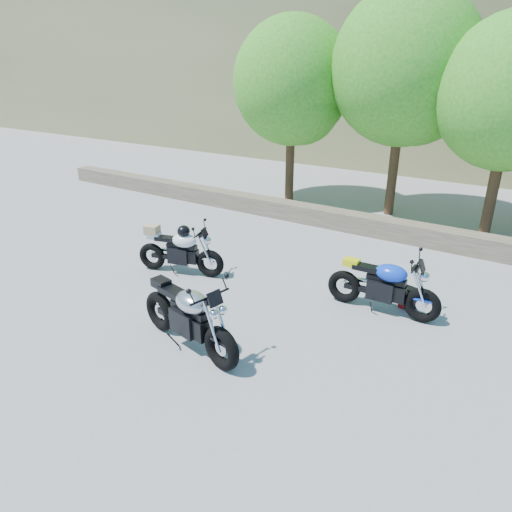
% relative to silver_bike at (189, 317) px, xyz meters
% --- Properties ---
extents(ground, '(90.00, 90.00, 0.00)m').
position_rel_silver_bike_xyz_m(ground, '(-0.43, 1.31, -0.56)').
color(ground, gray).
rests_on(ground, ground).
extents(stone_wall, '(22.00, 0.55, 0.50)m').
position_rel_silver_bike_xyz_m(stone_wall, '(-0.43, 6.81, -0.31)').
color(stone_wall, brown).
rests_on(stone_wall, ground).
extents(tree_decid_left, '(3.67, 3.67, 5.62)m').
position_rel_silver_bike_xyz_m(tree_decid_left, '(-2.82, 8.45, 3.07)').
color(tree_decid_left, '#382314').
rests_on(tree_decid_left, ground).
extents(tree_decid_mid, '(4.08, 4.08, 6.24)m').
position_rel_silver_bike_xyz_m(tree_decid_mid, '(0.48, 8.85, 3.48)').
color(tree_decid_mid, '#382314').
rests_on(tree_decid_mid, ground).
extents(silver_bike, '(2.28, 0.79, 1.15)m').
position_rel_silver_bike_xyz_m(silver_bike, '(0.00, 0.00, 0.00)').
color(silver_bike, black).
rests_on(silver_bike, ground).
extents(white_bike, '(1.97, 0.81, 1.11)m').
position_rel_silver_bike_xyz_m(white_bike, '(-2.08, 2.11, -0.01)').
color(white_bike, black).
rests_on(white_bike, ground).
extents(blue_bike, '(2.11, 0.67, 1.06)m').
position_rel_silver_bike_xyz_m(blue_bike, '(2.20, 2.85, -0.05)').
color(blue_bike, black).
rests_on(blue_bike, ground).
extents(backpack, '(0.34, 0.31, 0.40)m').
position_rel_silver_bike_xyz_m(backpack, '(2.58, 3.28, -0.37)').
color(backpack, black).
rests_on(backpack, ground).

